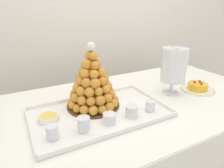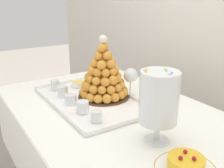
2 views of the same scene
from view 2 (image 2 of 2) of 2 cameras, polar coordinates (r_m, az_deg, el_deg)
name	(u,v)px [view 2 (image 2 of 2)]	position (r m, az deg, el deg)	size (l,w,h in m)	color
buffet_table	(129,140)	(1.26, 3.58, -11.93)	(1.58, 0.86, 0.80)	brown
serving_tray	(90,100)	(1.40, -4.64, -3.50)	(0.65, 0.39, 0.02)	white
croquembouche	(103,74)	(1.39, -1.84, 2.15)	(0.27, 0.27, 0.33)	#4C331E
dessert_cup_left	(55,85)	(1.56, -12.09, -0.29)	(0.05, 0.05, 0.06)	silver
dessert_cup_mid_left	(63,92)	(1.45, -10.50, -1.67)	(0.05, 0.05, 0.06)	silver
dessert_cup_centre	(71,100)	(1.35, -8.85, -3.37)	(0.06, 0.06, 0.05)	silver
dessert_cup_mid_right	(83,107)	(1.25, -6.31, -5.01)	(0.06, 0.06, 0.06)	silver
dessert_cup_right	(97,117)	(1.16, -3.34, -7.00)	(0.05, 0.05, 0.05)	silver
creme_brulee_ramekin	(79,84)	(1.61, -7.02, 0.08)	(0.09, 0.09, 0.02)	white
macaron_goblet	(159,98)	(0.98, 10.02, -2.98)	(0.15, 0.15, 0.29)	white
fruit_tart_plate	(186,165)	(0.91, 15.51, -16.48)	(0.21, 0.21, 0.06)	white
wine_glass	(131,76)	(1.42, 4.02, 1.71)	(0.08, 0.08, 0.16)	silver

